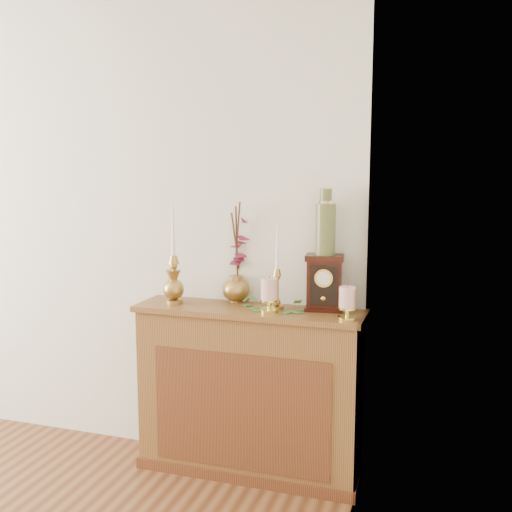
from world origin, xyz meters
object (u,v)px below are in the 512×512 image
(ginger_jar, at_px, (239,256))
(ceramic_vase, at_px, (325,225))
(candlestick_center, at_px, (277,282))
(candlestick_left, at_px, (174,272))
(mantel_clock, at_px, (324,283))
(bud_vase, at_px, (174,287))

(ginger_jar, xyz_separation_m, ceramic_vase, (0.50, -0.07, 0.20))
(candlestick_center, height_order, ginger_jar, ginger_jar)
(candlestick_left, height_order, ginger_jar, ginger_jar)
(mantel_clock, xyz_separation_m, ceramic_vase, (-0.00, 0.00, 0.30))
(ceramic_vase, bearing_deg, candlestick_left, -172.39)
(bud_vase, bearing_deg, ginger_jar, 27.95)
(ginger_jar, height_order, mantel_clock, ginger_jar)
(ginger_jar, distance_m, ceramic_vase, 0.54)
(bud_vase, xyz_separation_m, ceramic_vase, (0.82, 0.10, 0.35))
(mantel_clock, bearing_deg, candlestick_left, -179.89)
(candlestick_left, distance_m, ginger_jar, 0.37)
(candlestick_center, relative_size, mantel_clock, 1.50)
(candlestick_left, distance_m, mantel_clock, 0.82)
(bud_vase, bearing_deg, mantel_clock, 6.77)
(ceramic_vase, bearing_deg, candlestick_center, -167.34)
(candlestick_center, bearing_deg, ceramic_vase, 12.66)
(ginger_jar, distance_m, mantel_clock, 0.51)
(candlestick_left, relative_size, ginger_jar, 0.97)
(mantel_clock, bearing_deg, ceramic_vase, 90.00)
(candlestick_left, xyz_separation_m, candlestick_center, (0.57, 0.05, -0.03))
(mantel_clock, distance_m, ceramic_vase, 0.30)
(bud_vase, height_order, mantel_clock, mantel_clock)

